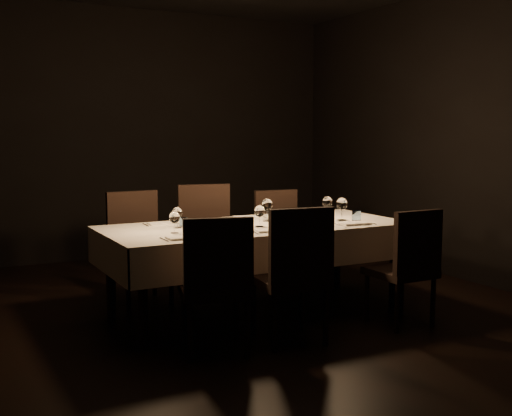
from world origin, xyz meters
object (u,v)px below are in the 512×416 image
chair_near_right (408,262)px  chair_far_right (280,233)px  dining_table (256,233)px  chair_far_center (207,235)px  chair_near_left (216,279)px  chair_far_left (138,242)px  chair_near_center (294,270)px

chair_near_right → chair_far_right: chair_far_right is taller
dining_table → chair_near_right: size_ratio=2.70×
chair_far_center → chair_near_right: bearing=-46.9°
chair_near_left → chair_far_center: chair_far_center is taller
chair_near_right → chair_far_left: chair_far_left is taller
chair_near_left → chair_far_right: size_ratio=1.03×
dining_table → chair_far_left: 1.15m
chair_near_center → chair_near_right: chair_near_center is taller
chair_near_center → chair_far_center: 1.63m
chair_far_left → chair_far_right: bearing=-2.9°
chair_near_left → chair_far_left: chair_far_left is taller
dining_table → chair_near_right: bearing=-44.0°
chair_far_right → chair_near_left: bearing=-122.7°
dining_table → chair_far_left: bearing=130.8°
chair_near_right → chair_far_center: (-0.98, 1.67, 0.05)m
chair_near_center → chair_far_center: bearing=-84.5°
dining_table → chair_near_right: (0.89, -0.86, -0.17)m
chair_near_left → chair_near_right: 1.60m
chair_near_center → chair_far_left: 1.79m
chair_near_left → chair_far_right: chair_near_left is taller
dining_table → chair_near_right: chair_near_right is taller
chair_near_right → chair_far_center: bearing=-60.2°
dining_table → chair_far_left: size_ratio=2.54×
chair_near_left → chair_far_left: (-0.03, 1.63, 0.01)m
chair_far_center → chair_far_left: bearing=-171.7°
dining_table → chair_near_left: chair_near_left is taller
chair_near_left → dining_table: bearing=-117.4°
chair_far_left → chair_near_left: bearing=-91.5°
dining_table → chair_near_center: bearing=-98.6°
chair_far_center → chair_far_right: (0.82, 0.05, -0.04)m
chair_far_center → chair_near_center: bearing=-78.4°
chair_far_center → chair_near_left: bearing=-98.8°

